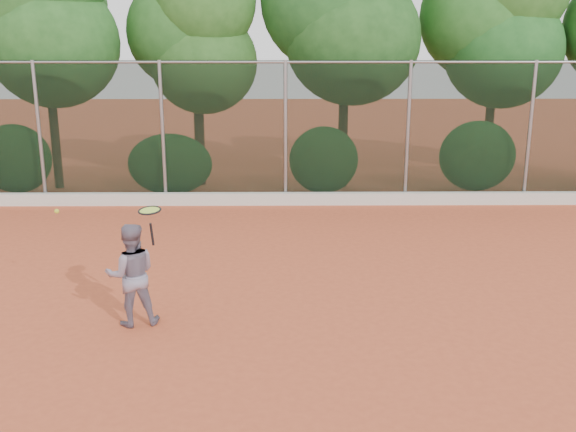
{
  "coord_description": "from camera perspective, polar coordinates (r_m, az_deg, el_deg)",
  "views": [
    {
      "loc": [
        -0.1,
        -8.67,
        3.81
      ],
      "look_at": [
        0.0,
        1.0,
        1.25
      ],
      "focal_mm": 40.0,
      "sensor_mm": 36.0,
      "label": 1
    }
  ],
  "objects": [
    {
      "name": "chainlink_fence",
      "position": [
        15.79,
        -0.23,
        7.74
      ],
      "size": [
        24.09,
        0.09,
        3.5
      ],
      "color": "black",
      "rests_on": "ground"
    },
    {
      "name": "ground",
      "position": [
        9.47,
        0.06,
        -8.89
      ],
      "size": [
        80.0,
        80.0,
        0.0
      ],
      "primitive_type": "plane",
      "color": "#C4512E",
      "rests_on": "ground"
    },
    {
      "name": "tennis_racket",
      "position": [
        8.78,
        -12.18,
        0.24
      ],
      "size": [
        0.42,
        0.42,
        0.54
      ],
      "color": "black",
      "rests_on": "ground"
    },
    {
      "name": "tennis_player",
      "position": [
        9.23,
        -13.74,
        -5.09
      ],
      "size": [
        0.83,
        0.72,
        1.47
      ],
      "primitive_type": "imported",
      "rotation": [
        0.0,
        0.0,
        3.39
      ],
      "color": "slate",
      "rests_on": "ground"
    },
    {
      "name": "concrete_curb",
      "position": [
        15.92,
        -0.21,
        1.54
      ],
      "size": [
        24.0,
        0.2,
        0.3
      ],
      "primitive_type": "cube",
      "color": "beige",
      "rests_on": "ground"
    },
    {
      "name": "foliage_backdrop",
      "position": [
        17.66,
        -2.13,
        16.75
      ],
      "size": [
        23.7,
        3.63,
        7.55
      ],
      "color": "#3F2818",
      "rests_on": "ground"
    },
    {
      "name": "tennis_ball_in_flight",
      "position": [
        9.78,
        -19.87,
        0.4
      ],
      "size": [
        0.07,
        0.07,
        0.07
      ],
      "color": "gold",
      "rests_on": "ground"
    }
  ]
}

